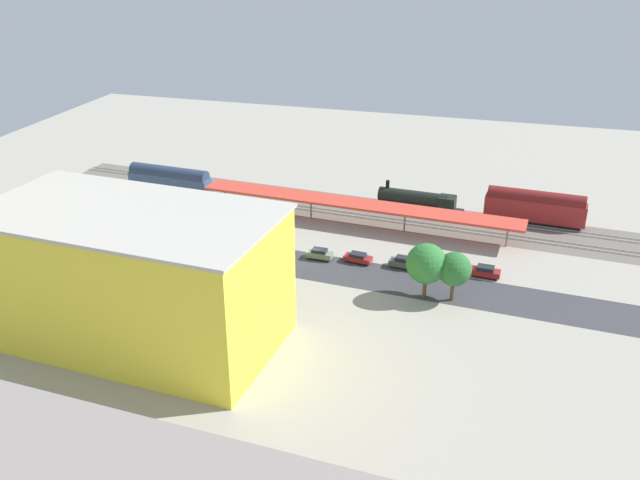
{
  "coord_description": "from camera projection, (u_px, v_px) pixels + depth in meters",
  "views": [
    {
      "loc": [
        -28.94,
        94.24,
        48.39
      ],
      "look_at": [
        -1.79,
        1.46,
        4.13
      ],
      "focal_mm": 38.72,
      "sensor_mm": 36.0,
      "label": 1
    }
  ],
  "objects": [
    {
      "name": "box_truck_0",
      "position": [
        128.0,
        267.0,
        103.2
      ],
      "size": [
        8.74,
        2.97,
        3.55
      ],
      "color": "black",
      "rests_on": "ground"
    },
    {
      "name": "parked_car_5",
      "position": [
        280.0,
        249.0,
        111.45
      ],
      "size": [
        4.3,
        2.15,
        1.62
      ],
      "color": "black",
      "rests_on": "ground"
    },
    {
      "name": "street_tree_3",
      "position": [
        183.0,
        240.0,
        105.79
      ],
      "size": [
        4.05,
        4.05,
        6.35
      ],
      "color": "brown",
      "rests_on": "ground"
    },
    {
      "name": "freight_coach_far",
      "position": [
        170.0,
        180.0,
        134.46
      ],
      "size": [
        17.17,
        4.2,
        5.82
      ],
      "color": "black",
      "rests_on": "ground"
    },
    {
      "name": "parked_car_3",
      "position": [
        358.0,
        258.0,
        108.37
      ],
      "size": [
        4.54,
        2.34,
        1.51
      ],
      "color": "black",
      "rests_on": "ground"
    },
    {
      "name": "construction_building",
      "position": [
        134.0,
        278.0,
        85.6
      ],
      "size": [
        36.94,
        21.24,
        16.93
      ],
      "primitive_type": "cube",
      "rotation": [
        0.0,
        0.0,
        -0.07
      ],
      "color": "yellow",
      "rests_on": "ground"
    },
    {
      "name": "street_tree_4",
      "position": [
        237.0,
        246.0,
        103.38
      ],
      "size": [
        4.17,
        4.17,
        6.68
      ],
      "color": "brown",
      "rests_on": "ground"
    },
    {
      "name": "rail_bed",
      "position": [
        346.0,
        208.0,
        129.2
      ],
      "size": [
        119.57,
        21.78,
        0.01
      ],
      "primitive_type": "cube",
      "rotation": [
        0.0,
        0.0,
        -0.07
      ],
      "color": "#665E54",
      "rests_on": "ground"
    },
    {
      "name": "parked_car_2",
      "position": [
        404.0,
        263.0,
        106.56
      ],
      "size": [
        4.69,
        2.18,
        1.81
      ],
      "color": "black",
      "rests_on": "ground"
    },
    {
      "name": "platform_canopy_near",
      "position": [
        357.0,
        204.0,
        120.45
      ],
      "size": [
        57.75,
        9.09,
        4.23
      ],
      "color": "#C63D2D",
      "rests_on": "ground"
    },
    {
      "name": "ground_plane",
      "position": [
        312.0,
        259.0,
        109.77
      ],
      "size": [
        190.26,
        190.26,
        0.0
      ],
      "primitive_type": "plane",
      "color": "#9E998C",
      "rests_on": "ground"
    },
    {
      "name": "parked_car_4",
      "position": [
        320.0,
        254.0,
        109.39
      ],
      "size": [
        4.19,
        1.89,
        1.72
      ],
      "color": "black",
      "rests_on": "ground"
    },
    {
      "name": "street_tree_1",
      "position": [
        243.0,
        245.0,
        103.1
      ],
      "size": [
        4.27,
        4.27,
        7.02
      ],
      "color": "brown",
      "rests_on": "ground"
    },
    {
      "name": "construction_roof_slab",
      "position": [
        125.0,
        213.0,
        81.99
      ],
      "size": [
        37.58,
        21.88,
        0.4
      ],
      "primitive_type": "cube",
      "rotation": [
        0.0,
        0.0,
        -0.07
      ],
      "color": "#B7B2A8",
      "rests_on": "construction_building"
    },
    {
      "name": "street_tree_2",
      "position": [
        454.0,
        269.0,
        95.65
      ],
      "size": [
        4.82,
        4.82,
        7.33
      ],
      "color": "brown",
      "rests_on": "ground"
    },
    {
      "name": "track_rails",
      "position": [
        346.0,
        207.0,
        129.12
      ],
      "size": [
        118.63,
        15.37,
        0.12
      ],
      "color": "#9E9EA8",
      "rests_on": "ground"
    },
    {
      "name": "locomotive",
      "position": [
        421.0,
        202.0,
        127.4
      ],
      "size": [
        15.95,
        3.84,
        5.15
      ],
      "color": "black",
      "rests_on": "ground"
    },
    {
      "name": "passenger_coach",
      "position": [
        535.0,
        206.0,
        121.67
      ],
      "size": [
        17.5,
        4.12,
        6.05
      ],
      "color": "black",
      "rests_on": "ground"
    },
    {
      "name": "street_tree_0",
      "position": [
        426.0,
        264.0,
        96.3
      ],
      "size": [
        5.75,
        5.75,
        8.19
      ],
      "color": "brown",
      "rests_on": "ground"
    },
    {
      "name": "parked_car_0",
      "position": [
        485.0,
        272.0,
        103.88
      ],
      "size": [
        4.55,
        2.21,
        1.71
      ],
      "color": "black",
      "rests_on": "ground"
    },
    {
      "name": "street_asphalt",
      "position": [
        307.0,
        265.0,
        107.54
      ],
      "size": [
        119.25,
        17.29,
        0.01
      ],
      "primitive_type": "cube",
      "rotation": [
        0.0,
        0.0,
        -0.07
      ],
      "color": "#38383D",
      "rests_on": "ground"
    },
    {
      "name": "traffic_light",
      "position": [
        290.0,
        224.0,
        111.03
      ],
      "size": [
        0.5,
        0.36,
        6.98
      ],
      "color": "#333333",
      "rests_on": "ground"
    },
    {
      "name": "parked_car_6",
      "position": [
        244.0,
        244.0,
        112.92
      ],
      "size": [
        4.25,
        2.13,
        1.82
      ],
      "color": "black",
      "rests_on": "ground"
    },
    {
      "name": "parked_car_1",
      "position": [
        439.0,
        267.0,
        105.23
      ],
      "size": [
        4.78,
        2.23,
        1.83
      ],
      "color": "black",
      "rests_on": "ground"
    }
  ]
}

